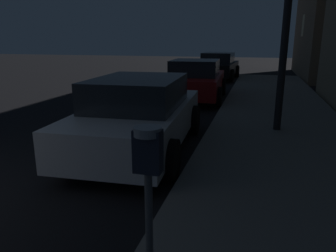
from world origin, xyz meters
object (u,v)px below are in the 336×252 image
object	(u,v)px
car_white	(139,114)
car_red	(195,80)
car_black	(218,66)
parking_meter	(148,175)

from	to	relation	value
car_white	car_red	bearing A→B (deg)	89.98
car_white	car_black	distance (m)	12.41
car_white	car_black	xyz separation A→B (m)	(-0.00, 12.41, -0.01)
parking_meter	car_white	world-z (taller)	parking_meter
car_red	car_black	xyz separation A→B (m)	(-0.00, 6.66, 0.00)
parking_meter	car_red	world-z (taller)	parking_meter
car_white	parking_meter	bearing A→B (deg)	-68.44
car_red	car_black	distance (m)	6.66
car_white	car_red	distance (m)	5.75
car_red	car_black	size ratio (longest dim) A/B	0.99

